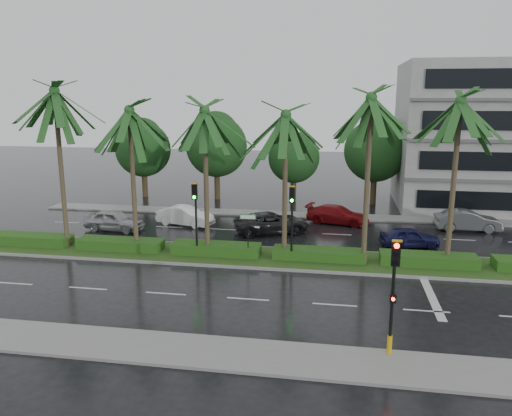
% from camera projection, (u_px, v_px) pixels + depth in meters
% --- Properties ---
extents(ground, '(120.00, 120.00, 0.00)m').
position_uv_depth(ground, '(264.00, 264.00, 28.03)').
color(ground, black).
rests_on(ground, ground).
extents(near_sidewalk, '(40.00, 2.40, 0.12)m').
position_uv_depth(near_sidewalk, '(222.00, 353.00, 18.20)').
color(near_sidewalk, gray).
rests_on(near_sidewalk, ground).
extents(far_sidewalk, '(40.00, 2.00, 0.12)m').
position_uv_depth(far_sidewalk, '(287.00, 215.00, 39.57)').
color(far_sidewalk, gray).
rests_on(far_sidewalk, ground).
extents(median, '(36.00, 4.00, 0.15)m').
position_uv_depth(median, '(267.00, 257.00, 28.98)').
color(median, gray).
rests_on(median, ground).
extents(hedge, '(35.20, 1.40, 0.60)m').
position_uv_depth(hedge, '(267.00, 251.00, 28.90)').
color(hedge, '#214814').
rests_on(hedge, median).
extents(lane_markings, '(34.00, 13.06, 0.01)m').
position_uv_depth(lane_markings, '(318.00, 270.00, 27.13)').
color(lane_markings, silver).
rests_on(lane_markings, ground).
extents(palm_row, '(26.30, 4.20, 10.22)m').
position_uv_depth(palm_row, '(245.00, 117.00, 27.43)').
color(palm_row, '#433726').
rests_on(palm_row, median).
extents(signal_near, '(0.34, 0.45, 4.36)m').
position_uv_depth(signal_near, '(393.00, 293.00, 17.48)').
color(signal_near, black).
rests_on(signal_near, near_sidewalk).
extents(signal_median_left, '(0.34, 0.42, 4.36)m').
position_uv_depth(signal_median_left, '(195.00, 209.00, 28.31)').
color(signal_median_left, black).
rests_on(signal_median_left, median).
extents(signal_median_right, '(0.34, 0.42, 4.36)m').
position_uv_depth(signal_median_right, '(292.00, 212.00, 27.42)').
color(signal_median_right, black).
rests_on(signal_median_right, median).
extents(street_sign, '(0.95, 0.09, 2.60)m').
position_uv_depth(street_sign, '(248.00, 225.00, 28.19)').
color(street_sign, black).
rests_on(street_sign, median).
extents(bg_trees, '(32.77, 5.53, 7.98)m').
position_uv_depth(bg_trees, '(281.00, 148.00, 44.11)').
color(bg_trees, '#392C1A').
rests_on(bg_trees, ground).
extents(building, '(16.00, 10.00, 12.00)m').
position_uv_depth(building, '(499.00, 136.00, 41.30)').
color(building, gray).
rests_on(building, ground).
extents(car_silver, '(2.16, 4.39, 1.44)m').
position_uv_depth(car_silver, '(114.00, 220.00, 35.04)').
color(car_silver, '#A4A7AC').
rests_on(car_silver, ground).
extents(car_white, '(2.41, 4.45, 1.39)m').
position_uv_depth(car_white, '(185.00, 216.00, 36.44)').
color(car_white, white).
rests_on(car_white, ground).
extents(car_darkgrey, '(4.16, 5.67, 1.43)m').
position_uv_depth(car_darkgrey, '(271.00, 222.00, 34.45)').
color(car_darkgrey, black).
rests_on(car_darkgrey, ground).
extents(car_red, '(2.95, 4.96, 1.35)m').
position_uv_depth(car_red, '(338.00, 215.00, 36.95)').
color(car_red, maroon).
rests_on(car_red, ground).
extents(car_blue, '(2.04, 3.85, 1.25)m').
position_uv_depth(car_blue, '(410.00, 237.00, 31.20)').
color(car_blue, '#171846').
rests_on(car_blue, ground).
extents(car_grey, '(1.65, 4.44, 1.45)m').
position_uv_depth(car_grey, '(467.00, 221.00, 34.95)').
color(car_grey, '#525557').
rests_on(car_grey, ground).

